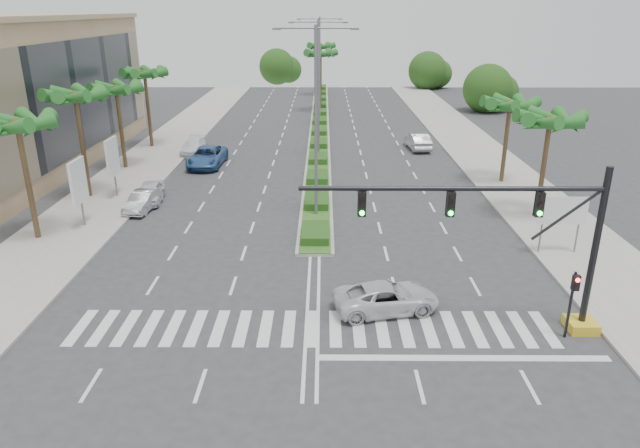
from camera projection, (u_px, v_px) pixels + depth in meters
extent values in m
plane|color=#333335|center=(312.00, 328.00, 24.49)|extent=(160.00, 160.00, 0.00)
cube|color=gray|center=(518.00, 189.00, 43.07)|extent=(6.00, 120.00, 0.15)
cube|color=gray|center=(117.00, 188.00, 43.26)|extent=(6.00, 120.00, 0.15)
cube|color=gray|center=(320.00, 125.00, 66.53)|extent=(2.20, 75.00, 0.20)
cube|color=#24581E|center=(320.00, 124.00, 66.49)|extent=(1.80, 75.00, 0.04)
cube|color=tan|center=(2.00, 98.00, 46.83)|extent=(12.00, 36.00, 12.00)
cube|color=gold|center=(581.00, 325.00, 24.34)|extent=(1.20, 1.20, 0.45)
cylinder|color=black|center=(595.00, 250.00, 23.11)|extent=(0.28, 0.28, 7.00)
cylinder|color=black|center=(452.00, 189.00, 22.22)|extent=(12.00, 0.20, 0.20)
cylinder|color=black|center=(566.00, 215.00, 22.58)|extent=(2.53, 0.12, 2.15)
cube|color=black|center=(540.00, 205.00, 22.43)|extent=(0.32, 0.24, 1.00)
cylinder|color=#19E533|center=(540.00, 213.00, 22.41)|extent=(0.20, 0.06, 0.20)
cube|color=black|center=(451.00, 204.00, 22.45)|extent=(0.32, 0.24, 1.00)
cylinder|color=#19E533|center=(451.00, 213.00, 22.44)|extent=(0.20, 0.06, 0.20)
cube|color=black|center=(362.00, 204.00, 22.47)|extent=(0.32, 0.24, 1.00)
cylinder|color=#19E533|center=(362.00, 213.00, 22.46)|extent=(0.20, 0.06, 0.20)
cylinder|color=black|center=(570.00, 305.00, 23.33)|extent=(0.12, 0.12, 3.00)
cube|color=black|center=(576.00, 283.00, 22.80)|extent=(0.28, 0.22, 0.65)
cylinder|color=red|center=(578.00, 280.00, 22.62)|extent=(0.18, 0.05, 0.18)
cylinder|color=slate|center=(541.00, 231.00, 31.40)|extent=(0.10, 0.10, 2.80)
cylinder|color=slate|center=(578.00, 231.00, 31.39)|extent=(0.10, 0.10, 2.80)
cube|color=#0C6638|center=(563.00, 210.00, 30.97)|extent=(2.60, 0.08, 1.50)
cube|color=white|center=(563.00, 211.00, 30.92)|extent=(2.70, 0.02, 1.60)
cylinder|color=slate|center=(82.00, 206.00, 35.30)|extent=(0.12, 0.12, 2.80)
cube|color=white|center=(78.00, 181.00, 34.73)|extent=(0.18, 2.10, 2.70)
cube|color=#D8594C|center=(78.00, 181.00, 34.73)|extent=(0.12, 2.00, 2.60)
cylinder|color=slate|center=(115.00, 179.00, 40.91)|extent=(0.12, 0.12, 2.80)
cube|color=white|center=(112.00, 157.00, 40.34)|extent=(0.18, 2.10, 2.70)
cube|color=#D8594C|center=(112.00, 157.00, 40.34)|extent=(0.12, 2.00, 2.60)
cylinder|color=brown|center=(28.00, 183.00, 32.70)|extent=(0.32, 0.32, 7.00)
sphere|color=brown|center=(17.00, 124.00, 31.49)|extent=(0.70, 0.70, 0.70)
cone|color=#1D5C23|center=(37.00, 126.00, 31.52)|extent=(0.90, 3.62, 1.50)
cone|color=#1D5C23|center=(37.00, 123.00, 32.33)|extent=(3.39, 2.96, 1.50)
cone|color=#1D5C23|center=(23.00, 122.00, 32.53)|extent=(3.73, 1.68, 1.50)
cone|color=#1D5C23|center=(4.00, 124.00, 31.98)|extent=(2.38, 3.65, 1.50)
cone|color=#1D5C23|center=(3.00, 130.00, 30.53)|extent=(3.73, 1.68, 1.50)
cone|color=#1D5C23|center=(22.00, 129.00, 30.72)|extent=(3.39, 2.96, 1.50)
cylinder|color=brown|center=(83.00, 148.00, 40.11)|extent=(0.32, 0.32, 7.40)
sphere|color=brown|center=(75.00, 96.00, 38.83)|extent=(0.70, 0.70, 0.70)
cone|color=#1D5C23|center=(91.00, 97.00, 38.86)|extent=(0.90, 3.62, 1.50)
cone|color=#1D5C23|center=(90.00, 95.00, 39.67)|extent=(3.39, 2.96, 1.50)
cone|color=#1D5C23|center=(78.00, 95.00, 39.87)|extent=(3.73, 1.68, 1.50)
cone|color=#1D5C23|center=(64.00, 96.00, 39.32)|extent=(2.38, 3.65, 1.50)
cone|color=#1D5C23|center=(58.00, 98.00, 38.43)|extent=(2.38, 3.65, 1.50)
cone|color=#1D5C23|center=(65.00, 100.00, 37.87)|extent=(3.73, 1.68, 1.50)
cone|color=#1D5C23|center=(80.00, 99.00, 38.06)|extent=(3.39, 2.96, 1.50)
cylinder|color=brown|center=(121.00, 129.00, 47.69)|extent=(0.32, 0.32, 6.80)
sphere|color=brown|center=(116.00, 89.00, 46.52)|extent=(0.70, 0.70, 0.70)
cone|color=#1D5C23|center=(130.00, 90.00, 46.55)|extent=(0.90, 3.62, 1.50)
cone|color=#1D5C23|center=(128.00, 89.00, 47.36)|extent=(3.39, 2.96, 1.50)
cone|color=#1D5C23|center=(118.00, 89.00, 47.56)|extent=(3.73, 1.68, 1.50)
cone|color=#1D5C23|center=(106.00, 90.00, 47.01)|extent=(2.38, 3.65, 1.50)
cone|color=#1D5C23|center=(102.00, 91.00, 46.12)|extent=(2.38, 3.65, 1.50)
cone|color=#1D5C23|center=(109.00, 92.00, 45.56)|extent=(3.73, 1.68, 1.50)
cone|color=#1D5C23|center=(121.00, 92.00, 45.75)|extent=(3.39, 2.96, 1.50)
cylinder|color=brown|center=(148.00, 111.00, 55.10)|extent=(0.32, 0.32, 7.20)
sphere|color=brown|center=(144.00, 74.00, 53.86)|extent=(0.70, 0.70, 0.70)
cone|color=#1D5C23|center=(156.00, 75.00, 53.89)|extent=(0.90, 3.62, 1.50)
cone|color=#1D5C23|center=(154.00, 74.00, 54.70)|extent=(3.39, 2.96, 1.50)
cone|color=#1D5C23|center=(145.00, 73.00, 54.90)|extent=(3.73, 1.68, 1.50)
cone|color=#1D5C23|center=(136.00, 74.00, 54.35)|extent=(2.38, 3.65, 1.50)
cone|color=#1D5C23|center=(133.00, 75.00, 53.46)|extent=(2.38, 3.65, 1.50)
cone|color=#1D5C23|center=(139.00, 76.00, 52.90)|extent=(3.73, 1.68, 1.50)
cone|color=#1D5C23|center=(149.00, 76.00, 53.09)|extent=(3.39, 2.96, 1.50)
cylinder|color=brown|center=(543.00, 170.00, 36.34)|extent=(0.32, 0.32, 6.50)
sphere|color=brown|center=(550.00, 120.00, 35.22)|extent=(0.70, 0.70, 0.70)
cone|color=#1D5C23|center=(568.00, 122.00, 35.25)|extent=(0.90, 3.62, 1.50)
cone|color=#1D5C23|center=(556.00, 119.00, 36.06)|extent=(3.39, 2.96, 1.50)
cone|color=#1D5C23|center=(540.00, 119.00, 36.26)|extent=(3.73, 1.68, 1.50)
cone|color=#1D5C23|center=(531.00, 120.00, 35.71)|extent=(2.38, 3.65, 1.50)
cone|color=#1D5C23|center=(537.00, 123.00, 34.82)|extent=(2.38, 3.65, 1.50)
cone|color=#1D5C23|center=(552.00, 125.00, 34.26)|extent=(3.73, 1.68, 1.50)
cone|color=#1D5C23|center=(567.00, 125.00, 34.45)|extent=(3.39, 2.96, 1.50)
cylinder|color=brown|center=(505.00, 144.00, 43.87)|extent=(0.32, 0.32, 6.20)
sphere|color=brown|center=(510.00, 105.00, 42.81)|extent=(0.70, 0.70, 0.70)
cone|color=#1D5C23|center=(525.00, 106.00, 42.84)|extent=(0.90, 3.62, 1.50)
cone|color=#1D5C23|center=(515.00, 104.00, 43.64)|extent=(3.39, 2.96, 1.50)
cone|color=#1D5C23|center=(502.00, 104.00, 43.85)|extent=(3.73, 1.68, 1.50)
cone|color=#1D5C23|center=(495.00, 105.00, 43.30)|extent=(2.38, 3.65, 1.50)
cone|color=#1D5C23|center=(499.00, 107.00, 42.40)|extent=(2.38, 3.65, 1.50)
cone|color=#1D5C23|center=(511.00, 108.00, 41.84)|extent=(3.73, 1.68, 1.50)
cone|color=#1D5C23|center=(523.00, 108.00, 42.04)|extent=(3.39, 2.96, 1.50)
cylinder|color=brown|center=(320.00, 83.00, 74.58)|extent=(0.32, 0.32, 7.50)
sphere|color=brown|center=(320.00, 54.00, 73.29)|extent=(0.70, 0.70, 0.70)
cone|color=#1D5C23|center=(329.00, 55.00, 73.32)|extent=(0.90, 3.62, 1.50)
cone|color=#1D5C23|center=(325.00, 54.00, 74.13)|extent=(3.39, 2.96, 1.50)
cone|color=#1D5C23|center=(318.00, 54.00, 74.33)|extent=(3.73, 1.68, 1.50)
cone|color=#1D5C23|center=(313.00, 54.00, 73.78)|extent=(2.38, 3.65, 1.50)
cone|color=#1D5C23|center=(312.00, 55.00, 72.89)|extent=(2.38, 3.65, 1.50)
cone|color=#1D5C23|center=(318.00, 55.00, 72.32)|extent=(3.73, 1.68, 1.50)
cone|color=#1D5C23|center=(325.00, 55.00, 72.52)|extent=(3.39, 2.96, 1.50)
cylinder|color=brown|center=(321.00, 71.00, 88.61)|extent=(0.32, 0.32, 7.50)
sphere|color=brown|center=(321.00, 46.00, 87.31)|extent=(0.70, 0.70, 0.70)
cone|color=#1D5C23|center=(328.00, 47.00, 87.34)|extent=(0.90, 3.62, 1.50)
cone|color=#1D5C23|center=(325.00, 47.00, 88.15)|extent=(3.39, 2.96, 1.50)
cone|color=#1D5C23|center=(319.00, 47.00, 88.35)|extent=(3.73, 1.68, 1.50)
cone|color=#1D5C23|center=(314.00, 47.00, 87.80)|extent=(2.38, 3.65, 1.50)
cone|color=#1D5C23|center=(314.00, 47.00, 86.91)|extent=(2.38, 3.65, 1.50)
cone|color=#1D5C23|center=(319.00, 48.00, 86.35)|extent=(3.73, 1.68, 1.50)
cone|color=#1D5C23|center=(325.00, 48.00, 86.54)|extent=(3.39, 2.96, 1.50)
cylinder|color=slate|center=(316.00, 126.00, 35.45)|extent=(0.20, 0.20, 12.00)
cylinder|color=slate|center=(295.00, 28.00, 33.40)|extent=(2.40, 0.10, 0.10)
cylinder|color=slate|center=(336.00, 28.00, 33.39)|extent=(2.40, 0.10, 0.10)
cube|color=slate|center=(277.00, 29.00, 33.43)|extent=(0.50, 0.25, 0.12)
cube|color=slate|center=(355.00, 29.00, 33.40)|extent=(0.50, 0.25, 0.12)
cylinder|color=slate|center=(318.00, 91.00, 50.41)|extent=(0.20, 0.20, 12.00)
cylinder|color=slate|center=(304.00, 22.00, 48.36)|extent=(2.40, 0.10, 0.10)
cylinder|color=slate|center=(332.00, 22.00, 48.35)|extent=(2.40, 0.10, 0.10)
cube|color=slate|center=(291.00, 23.00, 48.39)|extent=(0.50, 0.25, 0.12)
cube|color=slate|center=(345.00, 23.00, 48.36)|extent=(0.50, 0.25, 0.12)
cylinder|color=slate|center=(320.00, 72.00, 65.37)|extent=(0.20, 0.20, 12.00)
cylinder|color=slate|center=(309.00, 19.00, 63.32)|extent=(2.40, 0.10, 0.10)
cylinder|color=slate|center=(330.00, 19.00, 63.31)|extent=(2.40, 0.10, 0.10)
cube|color=slate|center=(299.00, 19.00, 63.35)|extent=(0.50, 0.25, 0.12)
cube|color=slate|center=(340.00, 19.00, 63.32)|extent=(0.50, 0.25, 0.12)
imported|color=silver|center=(150.00, 192.00, 40.28)|extent=(2.08, 4.27, 1.41)
imported|color=#B1B2B6|center=(143.00, 201.00, 38.63)|extent=(1.82, 4.09, 1.31)
imported|color=#2F5790|center=(207.00, 157.00, 49.45)|extent=(2.95, 6.00, 1.64)
imported|color=white|center=(194.00, 147.00, 53.69)|extent=(1.98, 4.74, 1.37)
imported|color=silver|center=(386.00, 298.00, 25.71)|extent=(5.15, 3.18, 1.33)
imported|color=#A9A8AD|center=(418.00, 141.00, 55.38)|extent=(2.12, 5.00, 1.60)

